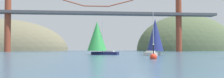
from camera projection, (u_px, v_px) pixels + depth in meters
name	position (u px, v px, depth m)	size (l,w,h in m)	color
ground_plane	(143.00, 65.00, 26.08)	(360.00, 360.00, 0.00)	#385670
headland_right	(187.00, 51.00, 166.75)	(64.57, 44.00, 46.36)	#4C5B3D
headland_left	(0.00, 51.00, 154.17)	(79.49, 44.00, 37.96)	#6B664C
suspension_bridge	(96.00, 11.00, 121.11)	(115.59, 6.00, 40.12)	brown
sailboat_green_sail	(98.00, 37.00, 67.22)	(8.96, 6.70, 8.87)	#191E4C
sailboat_navy_sail	(155.00, 36.00, 61.65)	(6.69, 8.07, 10.20)	#B7B2A8
channel_buoy	(153.00, 57.00, 40.25)	(1.10, 1.10, 2.64)	red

